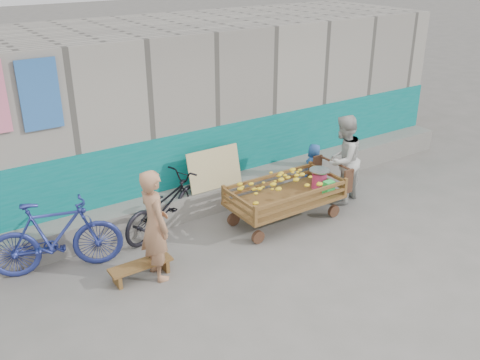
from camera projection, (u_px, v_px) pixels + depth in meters
ground at (279, 274)px, 7.62m from camera, size 80.00×80.00×0.00m
building_wall at (150, 109)px, 10.10m from camera, size 12.00×3.50×3.00m
banana_cart at (284, 189)px, 8.84m from camera, size 2.11×0.96×0.90m
bench at (141, 267)px, 7.50m from camera, size 0.90×0.27×0.22m
vendor_man at (155, 225)px, 7.28m from camera, size 0.40×0.60×1.62m
woman at (343, 160)px, 9.47m from camera, size 0.94×0.82×1.63m
child at (314, 166)px, 10.19m from camera, size 0.49×0.40×0.88m
bicycle_dark at (164, 205)px, 8.60m from camera, size 1.86×1.21×0.92m
bicycle_blue at (55, 236)px, 7.50m from camera, size 1.92×1.03×1.11m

